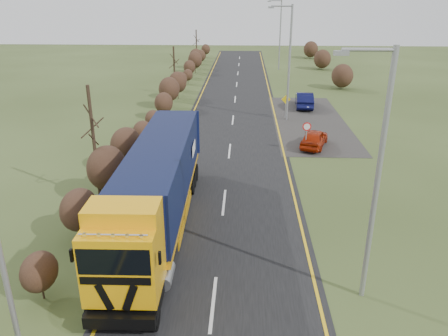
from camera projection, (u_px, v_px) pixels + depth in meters
name	position (u px, v px, depth m)	size (l,w,h in m)	color
ground	(220.00, 243.00, 18.92)	(160.00, 160.00, 0.00)	#32411B
road	(228.00, 161.00, 28.20)	(8.00, 120.00, 0.02)	black
layby	(309.00, 121.00, 37.19)	(6.00, 18.00, 0.02)	#2D2B28
lane_markings	(228.00, 163.00, 27.91)	(7.52, 116.00, 0.01)	gold
hedgerow	(126.00, 147.00, 25.92)	(2.24, 102.04, 6.05)	black
lorry	(158.00, 184.00, 19.28)	(2.75, 14.14, 3.93)	black
car_red_hatchback	(314.00, 138.00, 30.67)	(1.49, 3.70, 1.26)	#9F2107
car_blue_sedan	(304.00, 100.00, 41.47)	(1.54, 4.42, 1.46)	#090B33
streetlight_near	(375.00, 172.00, 13.91)	(1.85, 0.18, 8.70)	gray
streetlight_mid	(288.00, 59.00, 35.71)	(1.99, 0.19, 9.37)	gray
streetlight_far	(279.00, 32.00, 60.97)	(2.01, 0.19, 9.46)	gray
speed_sign	(306.00, 132.00, 29.36)	(0.58, 0.10, 2.10)	gray
warning_board	(286.00, 104.00, 37.64)	(0.79, 0.11, 2.06)	gray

